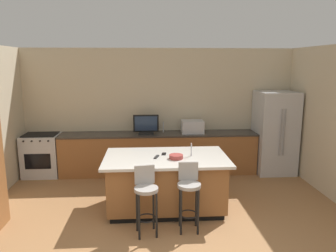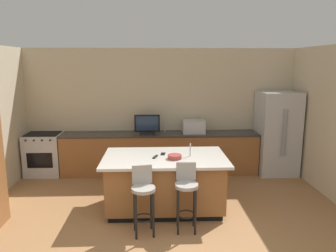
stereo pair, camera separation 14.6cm
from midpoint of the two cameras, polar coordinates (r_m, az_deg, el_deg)
wall_back at (r=7.34m, az=-2.11°, el=2.91°), size 6.55×0.12×2.76m
counter_back at (r=7.16m, az=-2.23°, el=-4.85°), size 4.32×0.62×0.91m
kitchen_island at (r=5.44m, az=-1.15°, el=-9.98°), size 2.03×1.21×0.92m
refrigerator at (r=7.48m, az=17.93°, el=-1.10°), size 0.83×0.82×1.82m
range_oven at (r=7.53m, az=-22.06°, el=-4.81°), size 0.76×0.63×0.93m
microwave at (r=7.08m, az=3.78°, el=-0.11°), size 0.48×0.36×0.28m
tv_monitor at (r=6.95m, az=-4.54°, el=0.15°), size 0.55×0.16×0.42m
sink_faucet_back at (r=7.12m, az=-1.43°, el=-0.17°), size 0.02×0.02×0.24m
sink_faucet_island at (r=5.30m, az=3.39°, el=-4.22°), size 0.02×0.02×0.22m
bar_stool_left at (r=4.66m, az=-4.87°, el=-12.04°), size 0.34×0.36×0.99m
bar_stool_right at (r=4.75m, az=2.83°, el=-11.42°), size 0.34×0.34×1.00m
fruit_bowl at (r=5.17m, az=0.64°, el=-5.50°), size 0.22×0.22×0.07m
cell_phone at (r=5.43m, az=-1.51°, el=-4.99°), size 0.09×0.16×0.01m
tv_remote at (r=5.25m, az=-2.87°, el=-5.52°), size 0.10×0.18×0.02m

